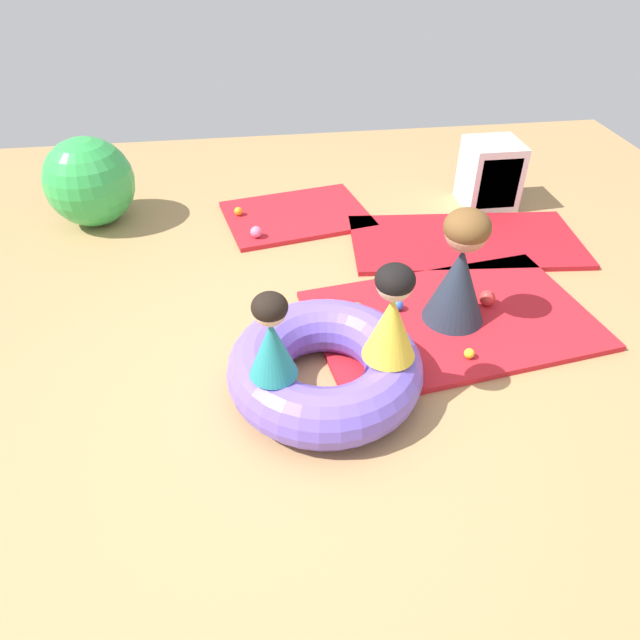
% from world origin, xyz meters
% --- Properties ---
extents(ground_plane, '(8.00, 8.00, 0.00)m').
position_xyz_m(ground_plane, '(0.00, 0.00, 0.00)').
color(ground_plane, tan).
extents(gym_mat_front, '(1.87, 1.04, 0.04)m').
position_xyz_m(gym_mat_front, '(1.47, 1.37, 0.02)').
color(gym_mat_front, '#B21923').
rests_on(gym_mat_front, ground).
extents(gym_mat_far_right, '(1.32, 1.07, 0.04)m').
position_xyz_m(gym_mat_far_right, '(0.19, 2.00, 0.02)').
color(gym_mat_far_right, red).
rests_on(gym_mat_far_right, ground).
extents(gym_mat_near_left, '(1.95, 1.38, 0.04)m').
position_xyz_m(gym_mat_near_left, '(1.04, 0.40, 0.02)').
color(gym_mat_near_left, red).
rests_on(gym_mat_near_left, ground).
extents(inflatable_cushion, '(1.09, 1.09, 0.32)m').
position_xyz_m(inflatable_cushion, '(0.13, -0.10, 0.16)').
color(inflatable_cushion, '#7056D1').
rests_on(inflatable_cushion, ground).
extents(child_in_teal, '(0.32, 0.32, 0.49)m').
position_xyz_m(child_in_teal, '(-0.16, -0.28, 0.56)').
color(child_in_teal, teal).
rests_on(child_in_teal, inflatable_cushion).
extents(child_in_yellow, '(0.36, 0.36, 0.55)m').
position_xyz_m(child_in_yellow, '(0.45, -0.22, 0.59)').
color(child_in_yellow, yellow).
rests_on(child_in_yellow, inflatable_cushion).
extents(adult_seated, '(0.53, 0.53, 0.77)m').
position_xyz_m(adult_seated, '(1.04, 0.40, 0.42)').
color(adult_seated, '#232D3D').
rests_on(adult_seated, gym_mat_near_left).
extents(play_ball_green, '(0.09, 0.09, 0.09)m').
position_xyz_m(play_ball_green, '(0.43, 0.51, 0.08)').
color(play_ball_green, green).
rests_on(play_ball_green, gym_mat_near_left).
extents(play_ball_yellow, '(0.06, 0.06, 0.06)m').
position_xyz_m(play_ball_yellow, '(1.01, 0.00, 0.07)').
color(play_ball_yellow, yellow).
rests_on(play_ball_yellow, gym_mat_near_left).
extents(play_ball_pink, '(0.09, 0.09, 0.09)m').
position_xyz_m(play_ball_pink, '(-0.17, 1.63, 0.09)').
color(play_ball_pink, pink).
rests_on(play_ball_pink, gym_mat_far_right).
extents(play_ball_red, '(0.11, 0.11, 0.11)m').
position_xyz_m(play_ball_red, '(1.31, 0.51, 0.09)').
color(play_ball_red, red).
rests_on(play_ball_red, gym_mat_near_left).
extents(play_ball_blue, '(0.07, 0.07, 0.07)m').
position_xyz_m(play_ball_blue, '(0.71, 0.53, 0.08)').
color(play_ball_blue, blue).
rests_on(play_ball_blue, gym_mat_near_left).
extents(play_ball_orange, '(0.07, 0.07, 0.07)m').
position_xyz_m(play_ball_orange, '(-0.30, 2.03, 0.08)').
color(play_ball_orange, orange).
rests_on(play_ball_orange, gym_mat_far_right).
extents(exercise_ball_large, '(0.72, 0.72, 0.72)m').
position_xyz_m(exercise_ball_large, '(-1.48, 2.16, 0.36)').
color(exercise_ball_large, green).
rests_on(exercise_ball_large, ground).
extents(storage_cube, '(0.44, 0.44, 0.56)m').
position_xyz_m(storage_cube, '(1.88, 2.01, 0.28)').
color(storage_cube, silver).
rests_on(storage_cube, ground).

